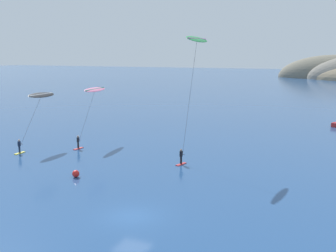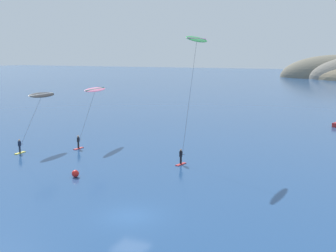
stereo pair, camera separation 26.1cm
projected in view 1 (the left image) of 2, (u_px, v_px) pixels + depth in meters
The scene contains 5 objects.
ground_plane at pixel (132, 216), 30.90m from camera, with size 600.00×600.00×0.00m, color navy.
kitesurfer_green at pixel (196, 49), 46.08m from camera, with size 1.78×6.85×13.77m.
kitesurfer_black at pixel (40, 99), 53.36m from camera, with size 2.05×8.01×6.90m.
kitesurfer_pink at pixel (94, 93), 56.24m from camera, with size 2.23×9.04×7.29m.
marker_buoy at pixel (76, 174), 40.60m from camera, with size 0.70×0.70×0.70m, color red.
Camera 1 is at (14.62, -25.55, 11.84)m, focal length 45.00 mm.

